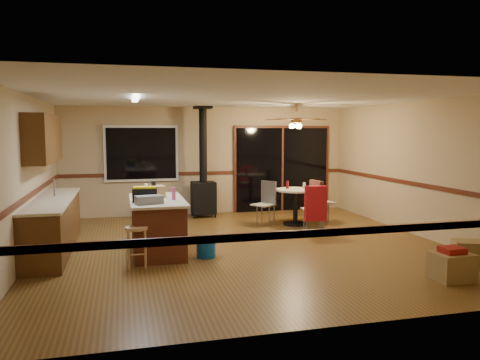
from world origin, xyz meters
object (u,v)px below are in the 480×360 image
object	(u,v)px
blue_bucket	(206,249)
chair_right	(317,196)
box_under_window	(162,209)
box_corner_b	(468,252)
chair_near	(315,203)
kitchen_island	(157,226)
chair_left	(266,198)
bar_stool	(137,247)
toolbox_grey	(149,200)
toolbox_black	(145,195)
wood_stove	(203,186)
dining_table	(295,201)
box_corner_a	(451,266)

from	to	relation	value
blue_bucket	chair_right	xyz separation A→B (m)	(2.85, 2.14, 0.47)
box_under_window	box_corner_b	bearing A→B (deg)	-49.01
chair_near	chair_right	size ratio (longest dim) A/B	1.00
kitchen_island	chair_left	size ratio (longest dim) A/B	3.00
kitchen_island	bar_stool	xyz separation A→B (m)	(-0.37, -0.80, -0.15)
toolbox_grey	toolbox_black	distance (m)	0.26
wood_stove	blue_bucket	xyz separation A→B (m)	(-0.57, -3.56, -0.60)
chair_near	box_under_window	distance (m)	3.70
wood_stove	box_under_window	distance (m)	1.09
kitchen_island	toolbox_black	size ratio (longest dim) A/B	4.35
dining_table	box_corner_b	bearing A→B (deg)	-65.81
toolbox_black	dining_table	xyz separation A→B (m)	(3.27, 1.84, -0.48)
wood_stove	dining_table	xyz separation A→B (m)	(1.77, -1.44, -0.20)
kitchen_island	dining_table	size ratio (longest dim) A/B	2.01
box_under_window	kitchen_island	bearing A→B (deg)	-96.23
chair_left	chair_right	bearing A→B (deg)	-6.79
bar_stool	kitchen_island	bearing A→B (deg)	65.54
kitchen_island	box_corner_a	xyz separation A→B (m)	(3.77, -2.48, -0.26)
toolbox_grey	box_corner_b	bearing A→B (deg)	-15.62
box_under_window	box_corner_a	bearing A→B (deg)	-58.39
kitchen_island	bar_stool	bearing A→B (deg)	-114.46
chair_right	toolbox_grey	bearing A→B (deg)	-150.59
chair_right	box_under_window	xyz separation A→B (m)	(-3.25, 1.47, -0.38)
chair_right	box_corner_a	world-z (taller)	chair_right
kitchen_island	dining_table	xyz separation A→B (m)	(3.07, 1.61, 0.08)
box_under_window	toolbox_black	bearing A→B (deg)	-99.28
blue_bucket	bar_stool	bearing A→B (deg)	-164.82
toolbox_grey	chair_near	size ratio (longest dim) A/B	0.59
blue_bucket	box_corner_b	xyz separation A→B (m)	(3.87, -1.30, 0.04)
toolbox_grey	chair_right	world-z (taller)	toolbox_grey
bar_stool	box_corner_b	xyz separation A→B (m)	(4.97, -1.00, -0.14)
chair_near	box_under_window	xyz separation A→B (m)	(-2.81, 2.37, -0.38)
bar_stool	chair_right	world-z (taller)	chair_right
chair_right	box_corner_b	bearing A→B (deg)	-73.56
toolbox_black	box_under_window	bearing A→B (deg)	80.72
kitchen_island	toolbox_grey	bearing A→B (deg)	-108.01
kitchen_island	chair_near	xyz separation A→B (m)	(3.15, 0.73, 0.14)
box_corner_b	bar_stool	bearing A→B (deg)	168.63
toolbox_black	dining_table	size ratio (longest dim) A/B	0.46
blue_bucket	box_under_window	xyz separation A→B (m)	(-0.39, 3.61, 0.09)
toolbox_black	box_under_window	xyz separation A→B (m)	(0.54, 3.33, -0.79)
chair_left	chair_near	xyz separation A→B (m)	(0.69, -1.04, 0.01)
chair_left	toolbox_grey	bearing A→B (deg)	-139.32
toolbox_black	chair_right	size ratio (longest dim) A/B	0.55
bar_stool	box_corner_b	distance (m)	5.07
box_under_window	box_corner_b	xyz separation A→B (m)	(4.26, -4.90, -0.05)
kitchen_island	chair_near	bearing A→B (deg)	13.01
chair_right	blue_bucket	bearing A→B (deg)	-143.13
kitchen_island	chair_near	size ratio (longest dim) A/B	2.40
bar_stool	chair_left	distance (m)	3.83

